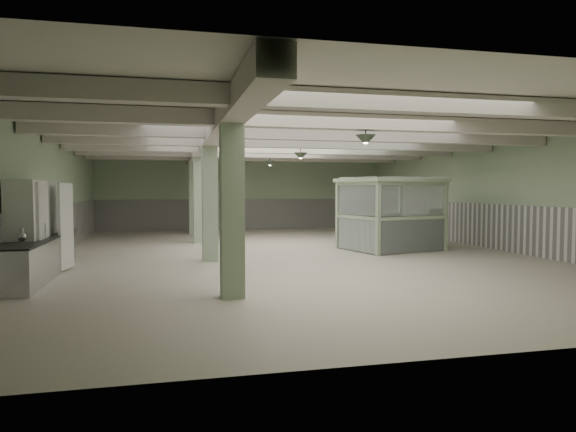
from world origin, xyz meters
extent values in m
plane|color=beige|center=(0.00, 0.00, 0.00)|extent=(20.00, 20.00, 0.00)
cube|color=silver|center=(0.00, 0.00, 3.60)|extent=(14.00, 20.00, 0.02)
cube|color=#97AB89|center=(0.00, 10.00, 1.80)|extent=(14.00, 0.02, 3.60)
cube|color=#97AB89|center=(0.00, -10.00, 1.80)|extent=(14.00, 0.02, 3.60)
cube|color=#97AB89|center=(-7.00, 0.00, 1.80)|extent=(0.02, 20.00, 3.60)
cube|color=#97AB89|center=(7.00, 0.00, 1.80)|extent=(0.02, 20.00, 3.60)
cube|color=white|center=(-6.97, 0.00, 0.75)|extent=(0.05, 19.90, 1.50)
cube|color=white|center=(6.97, 0.00, 0.75)|extent=(0.05, 19.90, 1.50)
cube|color=white|center=(0.00, 9.97, 0.75)|extent=(13.90, 0.05, 1.50)
cube|color=beige|center=(-2.50, 0.00, 3.38)|extent=(0.45, 19.90, 0.40)
cube|color=beige|center=(0.00, -7.50, 3.42)|extent=(13.90, 0.35, 0.32)
cube|color=beige|center=(0.00, -5.00, 3.42)|extent=(13.90, 0.35, 0.32)
cube|color=beige|center=(0.00, -2.50, 3.42)|extent=(13.90, 0.35, 0.32)
cube|color=beige|center=(0.00, 0.00, 3.42)|extent=(13.90, 0.35, 0.32)
cube|color=beige|center=(0.00, 2.50, 3.42)|extent=(13.90, 0.35, 0.32)
cube|color=beige|center=(0.00, 5.00, 3.42)|extent=(13.90, 0.35, 0.32)
cube|color=beige|center=(0.00, 7.50, 3.42)|extent=(13.90, 0.35, 0.32)
cube|color=#97AF8D|center=(-2.50, -6.00, 1.80)|extent=(0.42, 0.42, 3.60)
cube|color=#97AF8D|center=(-2.50, -1.00, 1.80)|extent=(0.42, 0.42, 3.60)
cube|color=#97AF8D|center=(-2.50, 4.00, 1.80)|extent=(0.42, 0.42, 3.60)
cube|color=#97AF8D|center=(-2.50, 8.00, 1.80)|extent=(0.42, 0.42, 3.60)
cone|color=#334131|center=(0.50, -5.00, 3.05)|extent=(0.44, 0.44, 0.22)
cone|color=#334131|center=(0.50, 0.50, 3.05)|extent=(0.44, 0.44, 0.22)
cone|color=#334131|center=(0.50, 5.50, 3.05)|extent=(0.44, 0.44, 0.22)
cube|color=silver|center=(-6.54, -2.77, 0.44)|extent=(0.82, 4.90, 0.88)
cube|color=black|center=(-6.54, -2.77, 0.89)|extent=(0.86, 4.94, 0.04)
cylinder|color=#B2B2B7|center=(-6.62, -0.59, 0.95)|extent=(0.32, 0.32, 0.10)
cube|color=silver|center=(-6.65, -2.66, 1.10)|extent=(0.60, 2.39, 2.19)
cube|color=silver|center=(-6.32, -3.21, 1.10)|extent=(0.06, 0.90, 2.09)
cube|color=silver|center=(-6.20, -2.01, 1.10)|extent=(0.20, 0.90, 2.09)
cube|color=silver|center=(-6.28, -3.21, 1.10)|extent=(0.02, 0.05, 0.30)
cube|color=silver|center=(-6.28, -2.11, 1.10)|extent=(0.02, 0.05, 0.30)
cube|color=#9CAF8C|center=(2.48, -1.11, 1.12)|extent=(0.15, 0.15, 2.23)
cube|color=#9CAF8C|center=(1.95, 1.06, 1.12)|extent=(0.15, 0.15, 2.23)
cube|color=#9CAF8C|center=(5.08, -0.47, 1.12)|extent=(0.15, 0.15, 2.23)
cube|color=#9CAF8C|center=(4.55, 1.70, 1.12)|extent=(0.15, 0.15, 2.23)
cube|color=#9CAF8C|center=(3.52, 0.29, 2.29)|extent=(3.43, 3.10, 0.12)
cube|color=silver|center=(3.78, -0.79, 0.55)|extent=(2.42, 0.65, 1.05)
cube|color=silver|center=(3.78, -0.79, 1.78)|extent=(2.42, 0.65, 1.22)
cube|color=silver|center=(3.25, 1.38, 0.55)|extent=(2.42, 0.65, 1.05)
cube|color=silver|center=(3.25, 1.38, 1.78)|extent=(2.42, 0.65, 1.22)
cube|color=silver|center=(2.22, -0.02, 0.55)|extent=(0.54, 1.99, 1.05)
cube|color=silver|center=(2.22, -0.02, 1.78)|extent=(0.54, 1.99, 1.22)
cube|color=silver|center=(4.82, 0.61, 0.55)|extent=(0.54, 1.99, 1.05)
cube|color=silver|center=(4.82, 0.61, 1.78)|extent=(0.54, 1.99, 1.22)
cube|color=#56594A|center=(5.25, 0.45, 0.67)|extent=(0.61, 0.72, 1.33)
camera|label=1|loc=(-3.65, -15.36, 2.00)|focal=32.00mm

